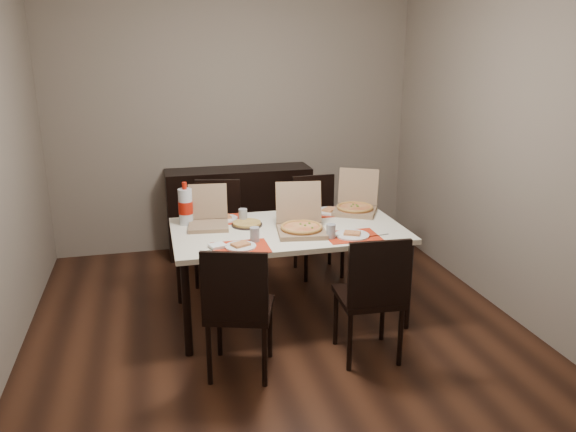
# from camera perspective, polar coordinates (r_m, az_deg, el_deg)

# --- Properties ---
(ground) EXTENTS (3.80, 4.00, 0.02)m
(ground) POSITION_cam_1_polar(r_m,az_deg,el_deg) (4.52, -1.14, -11.32)
(ground) COLOR #3B1F12
(ground) RESTS_ON ground
(room_walls) EXTENTS (3.84, 4.02, 2.62)m
(room_walls) POSITION_cam_1_polar(r_m,az_deg,el_deg) (4.42, -2.54, 11.81)
(room_walls) COLOR gray
(room_walls) RESTS_ON ground
(sideboard) EXTENTS (1.50, 0.40, 0.90)m
(sideboard) POSITION_cam_1_polar(r_m,az_deg,el_deg) (5.97, -4.95, 0.57)
(sideboard) COLOR black
(sideboard) RESTS_ON ground
(dining_table) EXTENTS (1.80, 1.00, 0.75)m
(dining_table) POSITION_cam_1_polar(r_m,az_deg,el_deg) (4.44, -0.00, -2.06)
(dining_table) COLOR #EFE5C9
(dining_table) RESTS_ON ground
(chair_near_left) EXTENTS (0.53, 0.53, 0.93)m
(chair_near_left) POSITION_cam_1_polar(r_m,az_deg,el_deg) (3.69, -5.10, -9.13)
(chair_near_left) COLOR black
(chair_near_left) RESTS_ON ground
(chair_near_right) EXTENTS (0.44, 0.44, 0.93)m
(chair_near_right) POSITION_cam_1_polar(r_m,az_deg,el_deg) (3.90, 8.54, -7.76)
(chair_near_right) COLOR black
(chair_near_right) RESTS_ON ground
(chair_far_left) EXTENTS (0.50, 0.50, 0.93)m
(chair_far_left) POSITION_cam_1_polar(r_m,az_deg,el_deg) (5.27, -7.15, -1.05)
(chair_far_left) COLOR black
(chair_far_left) RESTS_ON ground
(chair_far_right) EXTENTS (0.43, 0.43, 0.93)m
(chair_far_right) POSITION_cam_1_polar(r_m,az_deg,el_deg) (5.41, 2.92, -0.45)
(chair_far_right) COLOR black
(chair_far_right) RESTS_ON ground
(setting_near_left) EXTENTS (0.46, 0.30, 0.11)m
(setting_near_left) POSITION_cam_1_polar(r_m,az_deg,el_deg) (4.03, -4.71, -2.77)
(setting_near_left) COLOR red
(setting_near_left) RESTS_ON dining_table
(setting_near_right) EXTENTS (0.49, 0.30, 0.11)m
(setting_near_right) POSITION_cam_1_polar(r_m,az_deg,el_deg) (4.23, 5.98, -1.85)
(setting_near_right) COLOR red
(setting_near_right) RESTS_ON dining_table
(setting_far_left) EXTENTS (0.45, 0.30, 0.11)m
(setting_far_left) POSITION_cam_1_polar(r_m,az_deg,el_deg) (4.63, -6.31, -0.19)
(setting_far_left) COLOR red
(setting_far_left) RESTS_ON dining_table
(setting_far_right) EXTENTS (0.47, 0.30, 0.11)m
(setting_far_right) POSITION_cam_1_polar(r_m,az_deg,el_deg) (4.81, 3.86, 0.52)
(setting_far_right) COLOR red
(setting_far_right) RESTS_ON dining_table
(napkin_loose) EXTENTS (0.16, 0.16, 0.02)m
(napkin_loose) POSITION_cam_1_polar(r_m,az_deg,el_deg) (4.38, 0.44, -1.26)
(napkin_loose) COLOR white
(napkin_loose) RESTS_ON dining_table
(pizza_box_center) EXTENTS (0.41, 0.44, 0.36)m
(pizza_box_center) POSITION_cam_1_polar(r_m,az_deg,el_deg) (4.31, 1.32, -0.93)
(pizza_box_center) COLOR #86694D
(pizza_box_center) RESTS_ON dining_table
(pizza_box_right) EXTENTS (0.49, 0.50, 0.35)m
(pizza_box_right) POSITION_cam_1_polar(r_m,az_deg,el_deg) (4.87, 6.87, 1.06)
(pizza_box_right) COLOR #86694D
(pizza_box_right) RESTS_ON dining_table
(pizza_box_left) EXTENTS (0.34, 0.38, 0.31)m
(pizza_box_left) POSITION_cam_1_polar(r_m,az_deg,el_deg) (4.50, -8.09, -0.31)
(pizza_box_left) COLOR #86694D
(pizza_box_left) RESTS_ON dining_table
(faina_plate) EXTENTS (0.25, 0.25, 0.03)m
(faina_plate) POSITION_cam_1_polar(r_m,az_deg,el_deg) (4.48, -4.20, -0.81)
(faina_plate) COLOR black
(faina_plate) RESTS_ON dining_table
(dip_bowl) EXTENTS (0.14, 0.14, 0.03)m
(dip_bowl) POSITION_cam_1_polar(r_m,az_deg,el_deg) (4.56, 0.68, -0.48)
(dip_bowl) COLOR white
(dip_bowl) RESTS_ON dining_table
(soda_bottle) EXTENTS (0.12, 0.12, 0.35)m
(soda_bottle) POSITION_cam_1_polar(r_m,az_deg,el_deg) (4.55, -10.37, 0.95)
(soda_bottle) COLOR silver
(soda_bottle) RESTS_ON dining_table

